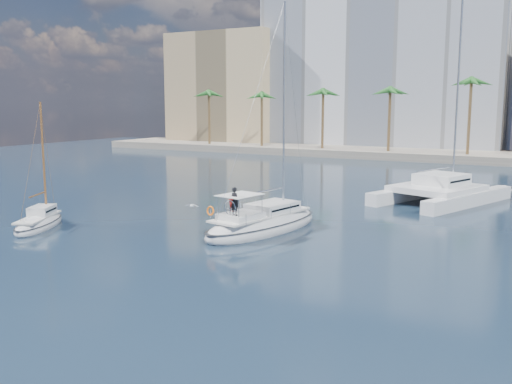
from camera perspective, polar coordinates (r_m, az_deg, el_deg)
The scene contains 10 objects.
ground at distance 36.04m, azimuth -2.52°, elevation -4.91°, with size 160.00×160.00×0.00m, color black.
quay at distance 93.04m, azimuth 17.41°, elevation 3.58°, with size 120.00×14.00×1.20m, color gray.
building_modern at distance 107.36m, azimuth 12.66°, elevation 11.59°, with size 42.00×16.00×28.00m, color silver.
building_tan_left at distance 115.80m, azimuth -2.60°, elevation 10.10°, with size 22.00×14.00×22.00m, color tan.
palm_left at distance 101.38m, azimuth -2.26°, elevation 9.87°, with size 3.60×3.60×12.30m.
palm_centre at distance 88.79m, azimuth 17.19°, elevation 9.61°, with size 3.60×3.60×12.30m.
main_sloop at distance 38.60m, azimuth 0.69°, elevation -3.19°, with size 5.45×11.30×16.10m.
small_sloop at distance 42.41m, azimuth -20.86°, elevation -2.87°, with size 4.58×6.63×9.19m.
catamaran at distance 52.17m, azimuth 17.91°, elevation 0.29°, with size 10.42×14.38×18.79m.
seagull at distance 44.46m, azimuth -6.39°, elevation -1.35°, with size 1.19×0.51×0.22m.
Camera 1 is at (18.21, -29.88, 8.61)m, focal length 40.00 mm.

